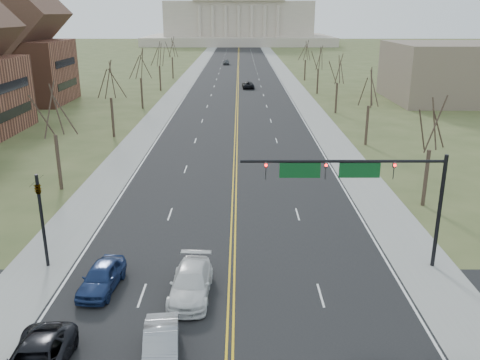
{
  "coord_description": "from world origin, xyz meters",
  "views": [
    {
      "loc": [
        0.48,
        -14.89,
        15.05
      ],
      "look_at": [
        0.49,
        21.5,
        3.0
      ],
      "focal_mm": 38.0,
      "sensor_mm": 36.0,
      "label": 1
    }
  ],
  "objects_px": {
    "signal_left": "(41,211)",
    "car_sb_inner_lead": "(161,345)",
    "signal_mast": "(358,178)",
    "car_far_nb": "(248,85)",
    "car_sb_inner_second": "(191,283)",
    "car_far_sb": "(226,62)",
    "car_sb_outer_second": "(102,277)"
  },
  "relations": [
    {
      "from": "signal_left",
      "to": "car_sb_inner_lead",
      "type": "bearing_deg",
      "value": -46.87
    },
    {
      "from": "signal_mast",
      "to": "car_far_nb",
      "type": "bearing_deg",
      "value": 93.86
    },
    {
      "from": "car_sb_inner_lead",
      "to": "signal_left",
      "type": "bearing_deg",
      "value": 126.75
    },
    {
      "from": "signal_mast",
      "to": "car_sb_inner_second",
      "type": "distance_m",
      "value": 11.42
    },
    {
      "from": "signal_left",
      "to": "car_sb_inner_second",
      "type": "height_order",
      "value": "signal_left"
    },
    {
      "from": "car_far_sb",
      "to": "car_sb_outer_second",
      "type": "bearing_deg",
      "value": -92.33
    },
    {
      "from": "car_sb_inner_second",
      "to": "car_far_sb",
      "type": "bearing_deg",
      "value": 92.7
    },
    {
      "from": "signal_left",
      "to": "car_far_nb",
      "type": "height_order",
      "value": "signal_left"
    },
    {
      "from": "signal_mast",
      "to": "car_far_sb",
      "type": "relative_size",
      "value": 2.72
    },
    {
      "from": "signal_mast",
      "to": "car_sb_inner_second",
      "type": "height_order",
      "value": "signal_mast"
    },
    {
      "from": "car_sb_inner_lead",
      "to": "car_sb_outer_second",
      "type": "bearing_deg",
      "value": 118.37
    },
    {
      "from": "car_sb_outer_second",
      "to": "car_far_sb",
      "type": "height_order",
      "value": "car_sb_outer_second"
    },
    {
      "from": "car_sb_inner_second",
      "to": "car_sb_outer_second",
      "type": "relative_size",
      "value": 1.19
    },
    {
      "from": "signal_left",
      "to": "car_far_sb",
      "type": "distance_m",
      "value": 128.16
    },
    {
      "from": "signal_mast",
      "to": "car_far_nb",
      "type": "xyz_separation_m",
      "value": [
        -5.26,
        77.92,
        -5.05
      ]
    },
    {
      "from": "car_sb_inner_second",
      "to": "car_sb_outer_second",
      "type": "distance_m",
      "value": 5.18
    },
    {
      "from": "car_sb_outer_second",
      "to": "car_far_nb",
      "type": "xyz_separation_m",
      "value": [
        9.55,
        80.72,
        -0.07
      ]
    },
    {
      "from": "car_sb_outer_second",
      "to": "signal_left",
      "type": "bearing_deg",
      "value": 151.32
    },
    {
      "from": "signal_left",
      "to": "car_sb_inner_second",
      "type": "relative_size",
      "value": 1.12
    },
    {
      "from": "signal_mast",
      "to": "signal_left",
      "type": "xyz_separation_m",
      "value": [
        -18.95,
        0.0,
        -2.05
      ]
    },
    {
      "from": "signal_left",
      "to": "car_sb_outer_second",
      "type": "relative_size",
      "value": 1.34
    },
    {
      "from": "car_sb_inner_lead",
      "to": "car_sb_outer_second",
      "type": "height_order",
      "value": "car_sb_outer_second"
    },
    {
      "from": "car_far_nb",
      "to": "car_far_sb",
      "type": "bearing_deg",
      "value": -86.65
    },
    {
      "from": "signal_mast",
      "to": "signal_left",
      "type": "bearing_deg",
      "value": 180.0
    },
    {
      "from": "car_far_sb",
      "to": "car_far_nb",
      "type": "bearing_deg",
      "value": -84.04
    },
    {
      "from": "signal_mast",
      "to": "signal_left",
      "type": "relative_size",
      "value": 2.02
    },
    {
      "from": "car_far_nb",
      "to": "car_far_sb",
      "type": "xyz_separation_m",
      "value": [
        -5.84,
        49.97,
        0.06
      ]
    },
    {
      "from": "signal_mast",
      "to": "signal_left",
      "type": "height_order",
      "value": "signal_mast"
    },
    {
      "from": "signal_left",
      "to": "signal_mast",
      "type": "bearing_deg",
      "value": -0.0
    },
    {
      "from": "car_sb_outer_second",
      "to": "car_far_nb",
      "type": "bearing_deg",
      "value": 88.76
    },
    {
      "from": "car_sb_inner_lead",
      "to": "car_sb_outer_second",
      "type": "xyz_separation_m",
      "value": [
        -4.29,
        6.18,
        0.03
      ]
    },
    {
      "from": "signal_mast",
      "to": "car_sb_outer_second",
      "type": "xyz_separation_m",
      "value": [
        -14.81,
        -2.81,
        -4.98
      ]
    }
  ]
}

